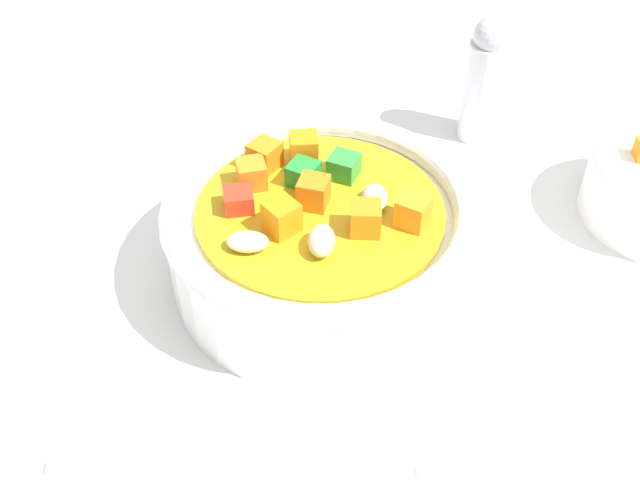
{
  "coord_description": "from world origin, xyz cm",
  "views": [
    {
      "loc": [
        24.69,
        -20.64,
        32.93
      ],
      "look_at": [
        0.0,
        0.0,
        2.95
      ],
      "focal_mm": 42.69,
      "sensor_mm": 36.0,
      "label": 1
    }
  ],
  "objects": [
    {
      "name": "pepper_shaker",
      "position": [
        -3.81,
        18.35,
        4.72
      ],
      "size": [
        2.92,
        2.92,
        9.47
      ],
      "color": "silver",
      "rests_on": "ground_plane"
    },
    {
      "name": "soup_bowl_main",
      "position": [
        -0.02,
        -0.0,
        3.31
      ],
      "size": [
        17.86,
        17.86,
        7.15
      ],
      "color": "white",
      "rests_on": "ground_plane"
    },
    {
      "name": "ground_plane",
      "position": [
        0.0,
        0.0,
        -1.0
      ],
      "size": [
        140.0,
        140.0,
        2.0
      ],
      "primitive_type": "cube",
      "color": "silver"
    },
    {
      "name": "spoon",
      "position": [
        9.76,
        -8.75,
        0.43
      ],
      "size": [
        14.77,
        16.91,
        0.95
      ],
      "rotation": [
        0.0,
        0.0,
        7.15
      ],
      "color": "silver",
      "rests_on": "ground_plane"
    }
  ]
}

